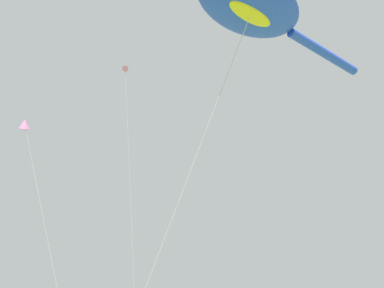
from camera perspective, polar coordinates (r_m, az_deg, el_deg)
name	(u,v)px	position (r m, az deg, el deg)	size (l,w,h in m)	color
big_show_kite	(253,7)	(16.22, 8.33, 17.98)	(8.62, 6.91, 13.91)	blue
small_kite_box_yellow	(25,126)	(23.06, -21.86, 2.26)	(4.36, 2.40, 12.97)	pink
small_kite_bird_shape	(126,76)	(34.98, -9.07, 9.13)	(3.11, 0.99, 23.34)	pink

